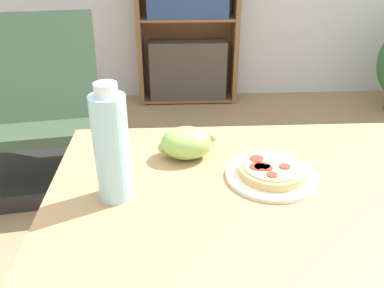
{
  "coord_description": "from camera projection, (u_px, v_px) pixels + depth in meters",
  "views": [
    {
      "loc": [
        -0.18,
        -0.78,
        1.27
      ],
      "look_at": [
        -0.13,
        0.1,
        0.81
      ],
      "focal_mm": 38.0,
      "sensor_mm": 36.0,
      "label": 1
    }
  ],
  "objects": [
    {
      "name": "dining_table",
      "position": [
        305.0,
        233.0,
        0.96
      ],
      "size": [
        1.19,
        0.73,
        0.75
      ],
      "color": "tan",
      "rests_on": "ground_plane"
    },
    {
      "name": "pizza_on_plate",
      "position": [
        272.0,
        172.0,
        0.96
      ],
      "size": [
        0.22,
        0.22,
        0.04
      ],
      "color": "white",
      "rests_on": "dining_table"
    },
    {
      "name": "grape_bunch",
      "position": [
        187.0,
        143.0,
        1.04
      ],
      "size": [
        0.15,
        0.11,
        0.08
      ],
      "color": "#93BC5B",
      "rests_on": "dining_table"
    },
    {
      "name": "drink_bottle",
      "position": [
        112.0,
        147.0,
        0.85
      ],
      "size": [
        0.08,
        0.08,
        0.26
      ],
      "color": "#A3DBEA",
      "rests_on": "dining_table"
    },
    {
      "name": "lounge_chair_near",
      "position": [
        40.0,
        133.0,
        2.24
      ],
      "size": [
        0.76,
        0.85,
        0.88
      ],
      "rotation": [
        0.0,
        0.0,
        0.15
      ],
      "color": "black",
      "rests_on": "ground_plane"
    },
    {
      "name": "bookshelf",
      "position": [
        188.0,
        26.0,
        3.19
      ],
      "size": [
        0.8,
        0.25,
        1.35
      ],
      "color": "brown",
      "rests_on": "ground_plane"
    }
  ]
}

